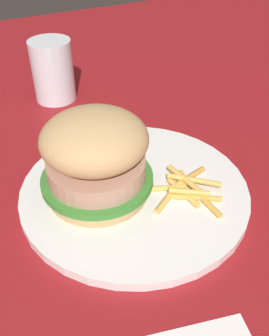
{
  "coord_description": "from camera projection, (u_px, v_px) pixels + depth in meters",
  "views": [
    {
      "loc": [
        -0.31,
        0.18,
        0.32
      ],
      "look_at": [
        0.01,
        0.03,
        0.04
      ],
      "focal_mm": 40.52,
      "sensor_mm": 36.0,
      "label": 1
    }
  ],
  "objects": [
    {
      "name": "ground_plane",
      "position": [
        157.0,
        194.0,
        0.48
      ],
      "size": [
        1.6,
        1.6,
        0.0
      ],
      "primitive_type": "plane",
      "color": "maroon"
    },
    {
      "name": "plate",
      "position": [
        135.0,
        191.0,
        0.47
      ],
      "size": [
        0.28,
        0.28,
        0.01
      ],
      "primitive_type": "cylinder",
      "color": "white",
      "rests_on": "ground_plane"
    },
    {
      "name": "sandwich",
      "position": [
        96.0,
        157.0,
        0.43
      ],
      "size": [
        0.13,
        0.13,
        0.11
      ],
      "color": "tan",
      "rests_on": "plate"
    },
    {
      "name": "fries_pile",
      "position": [
        185.0,
        188.0,
        0.46
      ],
      "size": [
        0.1,
        0.1,
        0.01
      ],
      "color": "#E5B251",
      "rests_on": "plate"
    },
    {
      "name": "drink_glass",
      "position": [
        53.0,
        74.0,
        0.65
      ],
      "size": [
        0.07,
        0.07,
        0.1
      ],
      "color": "silver",
      "rests_on": "ground_plane"
    }
  ]
}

